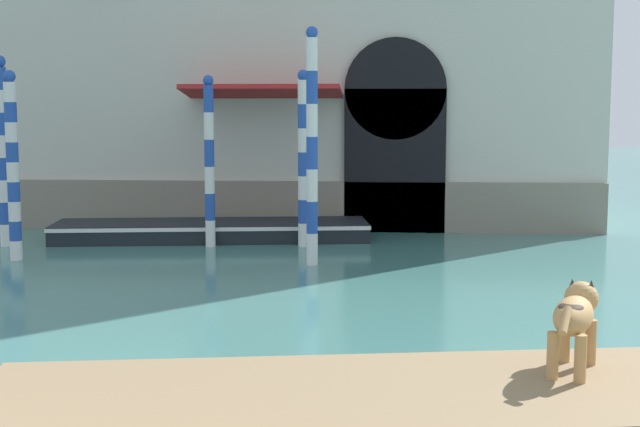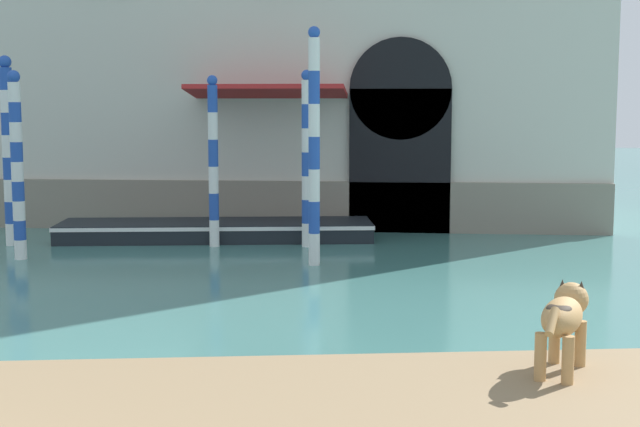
% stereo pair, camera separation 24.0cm
% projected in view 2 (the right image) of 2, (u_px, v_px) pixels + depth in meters
% --- Properties ---
extents(boat_foreground, '(7.14, 3.35, 0.56)m').
position_uv_depth(boat_foreground, '(371.00, 419.00, 7.32)').
color(boat_foreground, black).
rests_on(boat_foreground, ground_plane).
extents(dog_on_deck, '(0.59, 1.07, 0.75)m').
position_uv_depth(dog_on_deck, '(564.00, 316.00, 7.73)').
color(dog_on_deck, tan).
rests_on(dog_on_deck, boat_foreground).
extents(boat_moored_near_palazzo, '(6.84, 2.53, 0.39)m').
position_uv_depth(boat_moored_near_palazzo, '(216.00, 230.00, 19.13)').
color(boat_moored_near_palazzo, black).
rests_on(boat_moored_near_palazzo, ground_plane).
extents(mooring_pole_0, '(0.21, 0.21, 4.25)m').
position_uv_depth(mooring_pole_0, '(314.00, 146.00, 15.83)').
color(mooring_pole_0, white).
rests_on(mooring_pole_0, ground_plane).
extents(mooring_pole_1, '(0.22, 0.22, 3.58)m').
position_uv_depth(mooring_pole_1, '(307.00, 158.00, 17.98)').
color(mooring_pole_1, white).
rests_on(mooring_pole_1, ground_plane).
extents(mooring_pole_2, '(0.26, 0.26, 3.87)m').
position_uv_depth(mooring_pole_2, '(9.00, 150.00, 18.13)').
color(mooring_pole_2, white).
rests_on(mooring_pole_2, ground_plane).
extents(mooring_pole_3, '(0.21, 0.21, 3.47)m').
position_uv_depth(mooring_pole_3, '(213.00, 161.00, 18.01)').
color(mooring_pole_3, white).
rests_on(mooring_pole_3, ground_plane).
extents(mooring_pole_4, '(0.23, 0.23, 3.51)m').
position_uv_depth(mooring_pole_4, '(17.00, 165.00, 16.49)').
color(mooring_pole_4, white).
rests_on(mooring_pole_4, ground_plane).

